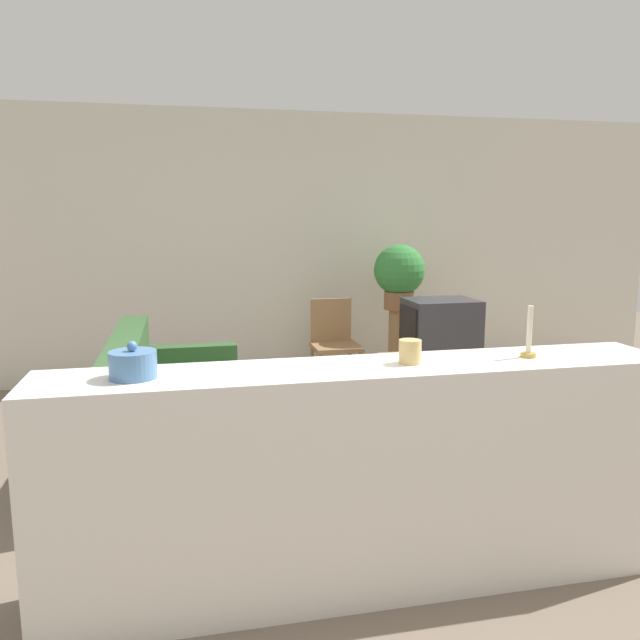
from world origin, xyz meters
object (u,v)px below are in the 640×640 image
Objects in this scene: potted_plant at (399,273)px; decorative_bowl at (133,364)px; television at (440,329)px; couch at (175,417)px; wooden_chair at (334,340)px.

decorative_bowl is at bearing -125.07° from potted_plant.
television is 0.93× the size of potted_plant.
decorative_bowl is at bearing -94.07° from couch.
couch is at bearing -144.32° from potted_plant.
potted_plant reaches higher than wooden_chair.
wooden_chair is at bearing 44.91° from couch.
wooden_chair is at bearing -174.10° from potted_plant.
potted_plant is at bearing 35.68° from couch.
television is at bearing 16.96° from couch.
decorative_bowl is (-2.33, -2.36, 0.37)m from television.
potted_plant reaches higher than couch.
couch is 2.94× the size of potted_plant.
decorative_bowl is at bearing -134.64° from television.
potted_plant is (2.15, 1.54, 0.81)m from couch.
decorative_bowl reaches higher than couch.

